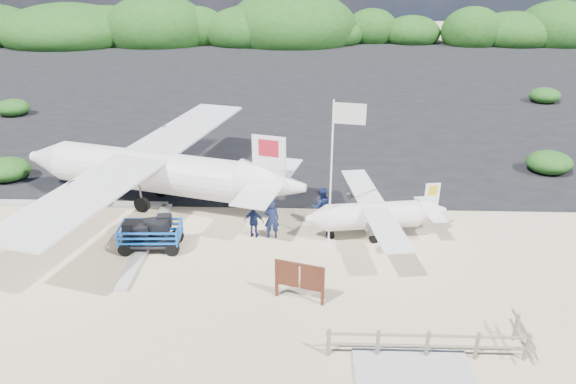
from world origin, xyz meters
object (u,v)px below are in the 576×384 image
Objects in this scene: crew_a at (272,219)px; aircraft_large at (495,110)px; crew_b at (321,207)px; aircraft_small at (150,69)px; baggage_cart at (153,249)px; signboard at (299,300)px; flagpole at (328,242)px; crew_c at (254,221)px.

aircraft_large is (16.45, 20.46, -0.90)m from crew_a.
crew_b is 38.28m from aircraft_small.
signboard is at bearing -30.29° from baggage_cart.
flagpole is 0.97× the size of aircraft_small.
crew_b reaches higher than crew_c.
crew_a is 0.10× the size of aircraft_large.
signboard is 4.71m from crew_a.
crew_b is (-0.28, 1.51, 0.93)m from flagpole.
aircraft_large is (17.22, 20.45, -0.76)m from crew_c.
crew_c is (4.21, 1.14, 0.76)m from baggage_cart.
crew_c reaches higher than aircraft_small.
flagpole reaches higher than baggage_cart.
crew_c is 0.09× the size of aircraft_large.
crew_a is at bearing 172.67° from flagpole.
aircraft_small is at bearing -9.98° from aircraft_large.
aircraft_large is 34.95m from aircraft_small.
aircraft_large is at bearing -118.85° from crew_c.
aircraft_small is at bearing -71.43° from crew_b.
flagpole is 4.31m from signboard.
crew_a reaches higher than baggage_cart.
signboard is at bearing 125.58° from crew_c.
baggage_cart is 1.77× the size of crew_c.
signboard is (-1.21, -4.13, 0.00)m from flagpole.
aircraft_large reaches higher than aircraft_small.
baggage_cart is at bearing 5.13° from crew_a.
flagpole is at bearing 108.27° from aircraft_small.
crew_c is at bearing -8.84° from crew_a.
crew_a is 0.78m from crew_c.
crew_c is (-2.95, -1.17, -0.17)m from crew_b.
flagpole is 3.49× the size of crew_a.
aircraft_large reaches higher than signboard.
crew_b is (0.93, 5.64, 0.93)m from signboard.
crew_c reaches higher than signboard.
crew_b is at bearing 68.59° from aircraft_large.
crew_a is (4.98, 1.13, 0.90)m from baggage_cart.
crew_a reaches higher than signboard.
baggage_cart is 37.82m from aircraft_small.
crew_b is 0.11× the size of aircraft_large.
crew_b is (7.16, 2.32, 0.93)m from baggage_cart.
crew_c is at bearing 13.26° from crew_b.
aircraft_large is (14.27, 19.27, -0.93)m from crew_b.
signboard is 1.27× the size of crew_c.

